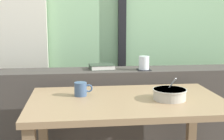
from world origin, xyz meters
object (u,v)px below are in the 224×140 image
coaster_square (144,70)px  closed_book (102,67)px  ceramic_mug (81,89)px  juice_glass (144,64)px  soup_bowl (170,94)px  breakfast_table (127,116)px

coaster_square → closed_book: closed_book is taller
ceramic_mug → coaster_square: bearing=41.4°
juice_glass → coaster_square: bearing=116.6°
coaster_square → ceramic_mug: bearing=-138.6°
closed_book → ceramic_mug: 0.54m
soup_bowl → coaster_square: bearing=92.9°
juice_glass → closed_book: bearing=165.0°
breakfast_table → soup_bowl: (0.25, -0.04, 0.14)m
soup_bowl → closed_book: bearing=117.6°
ceramic_mug → juice_glass: bearing=41.4°
coaster_square → soup_bowl: size_ratio=0.50×
closed_book → juice_glass: bearing=-15.0°
juice_glass → ceramic_mug: size_ratio=0.91×
coaster_square → soup_bowl: 0.58m
breakfast_table → soup_bowl: bearing=-10.0°
ceramic_mug → soup_bowl: bearing=-15.9°
juice_glass → soup_bowl: juice_glass is taller
coaster_square → closed_book: (-0.32, 0.08, 0.02)m
coaster_square → closed_book: size_ratio=0.50×
juice_glass → breakfast_table: bearing=-112.3°
breakfast_table → soup_bowl: soup_bowl is taller
closed_book → ceramic_mug: closed_book is taller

